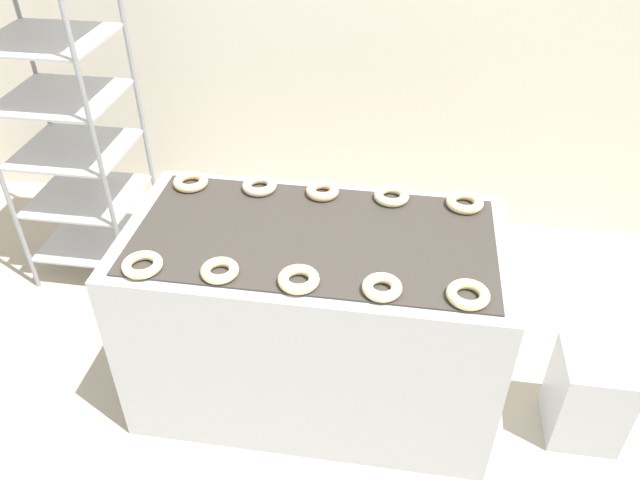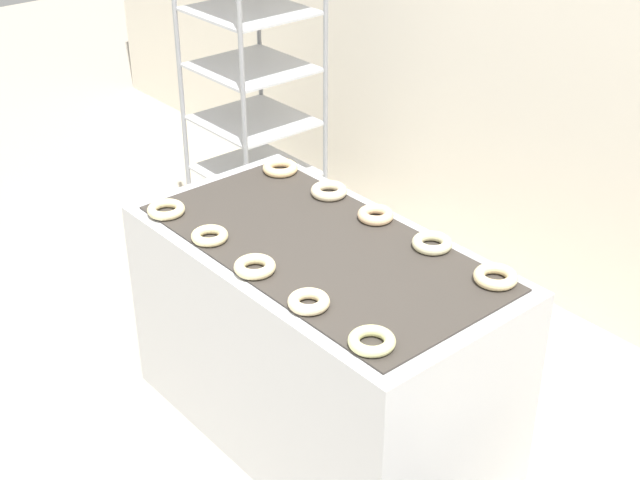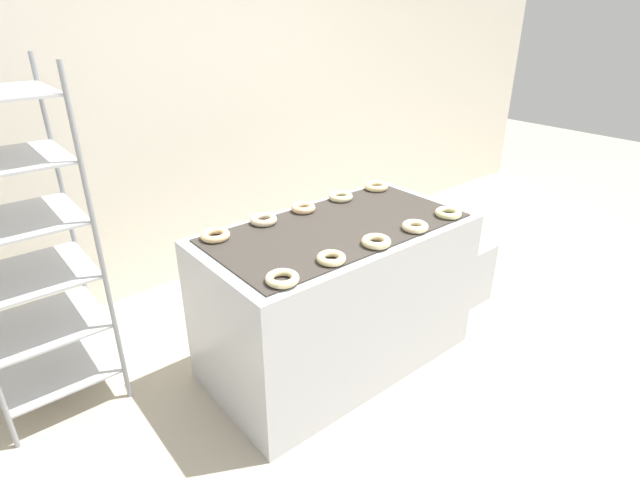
{
  "view_description": "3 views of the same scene",
  "coord_description": "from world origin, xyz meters",
  "px_view_note": "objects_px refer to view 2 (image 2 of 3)",
  "views": [
    {
      "loc": [
        0.31,
        -1.24,
        2.25
      ],
      "look_at": [
        0.0,
        0.79,
        0.72
      ],
      "focal_mm": 35.0,
      "sensor_mm": 36.0,
      "label": 1
    },
    {
      "loc": [
        2.11,
        -1.16,
        2.45
      ],
      "look_at": [
        0.0,
        0.64,
        0.87
      ],
      "focal_mm": 50.0,
      "sensor_mm": 36.0,
      "label": 2
    },
    {
      "loc": [
        -1.59,
        -1.16,
        1.91
      ],
      "look_at": [
        0.0,
        0.79,
        0.72
      ],
      "focal_mm": 28.0,
      "sensor_mm": 36.0,
      "label": 3
    }
  ],
  "objects_px": {
    "donut_near_rightmost": "(372,341)",
    "donut_near_center": "(255,267)",
    "fryer_machine": "(320,341)",
    "donut_far_left": "(329,191)",
    "donut_near_leftmost": "(166,209)",
    "donut_far_leftmost": "(280,168)",
    "donut_far_center": "(376,215)",
    "donut_far_rightmost": "(496,277)",
    "donut_near_right": "(309,302)",
    "donut_far_right": "(432,243)",
    "baking_rack_cart": "(253,95)",
    "donut_near_left": "(210,236)"
  },
  "relations": [
    {
      "from": "fryer_machine",
      "to": "donut_near_left",
      "type": "bearing_deg",
      "value": -135.65
    },
    {
      "from": "donut_far_right",
      "to": "donut_far_rightmost",
      "type": "height_order",
      "value": "donut_far_rightmost"
    },
    {
      "from": "donut_far_center",
      "to": "donut_far_rightmost",
      "type": "relative_size",
      "value": 0.92
    },
    {
      "from": "donut_far_center",
      "to": "fryer_machine",
      "type": "bearing_deg",
      "value": -87.86
    },
    {
      "from": "donut_far_leftmost",
      "to": "donut_far_left",
      "type": "xyz_separation_m",
      "value": [
        0.3,
        0.01,
        0.0
      ]
    },
    {
      "from": "donut_near_right",
      "to": "donut_far_center",
      "type": "relative_size",
      "value": 0.99
    },
    {
      "from": "donut_far_left",
      "to": "donut_near_center",
      "type": "bearing_deg",
      "value": -64.6
    },
    {
      "from": "donut_near_rightmost",
      "to": "donut_far_left",
      "type": "distance_m",
      "value": 1.01
    },
    {
      "from": "donut_near_leftmost",
      "to": "donut_far_left",
      "type": "distance_m",
      "value": 0.64
    },
    {
      "from": "donut_near_left",
      "to": "donut_near_right",
      "type": "bearing_deg",
      "value": -0.43
    },
    {
      "from": "baking_rack_cart",
      "to": "donut_far_left",
      "type": "distance_m",
      "value": 1.15
    },
    {
      "from": "fryer_machine",
      "to": "donut_near_leftmost",
      "type": "bearing_deg",
      "value": -152.77
    },
    {
      "from": "fryer_machine",
      "to": "donut_near_leftmost",
      "type": "height_order",
      "value": "donut_near_leftmost"
    },
    {
      "from": "donut_near_left",
      "to": "donut_far_right",
      "type": "relative_size",
      "value": 0.93
    },
    {
      "from": "donut_near_center",
      "to": "donut_near_rightmost",
      "type": "bearing_deg",
      "value": 1.01
    },
    {
      "from": "donut_near_rightmost",
      "to": "donut_far_center",
      "type": "distance_m",
      "value": 0.8
    },
    {
      "from": "donut_near_center",
      "to": "donut_far_center",
      "type": "xyz_separation_m",
      "value": [
        -0.0,
        0.57,
        0.0
      ]
    },
    {
      "from": "donut_near_left",
      "to": "donut_far_rightmost",
      "type": "bearing_deg",
      "value": 33.52
    },
    {
      "from": "baking_rack_cart",
      "to": "donut_far_rightmost",
      "type": "distance_m",
      "value": 1.96
    },
    {
      "from": "donut_near_leftmost",
      "to": "donut_near_center",
      "type": "height_order",
      "value": "donut_near_center"
    },
    {
      "from": "donut_near_center",
      "to": "donut_near_right",
      "type": "relative_size",
      "value": 1.05
    },
    {
      "from": "baking_rack_cart",
      "to": "donut_far_left",
      "type": "height_order",
      "value": "baking_rack_cart"
    },
    {
      "from": "fryer_machine",
      "to": "donut_far_rightmost",
      "type": "height_order",
      "value": "donut_far_rightmost"
    },
    {
      "from": "baking_rack_cart",
      "to": "donut_near_leftmost",
      "type": "xyz_separation_m",
      "value": [
        0.78,
        -1.0,
        -0.0
      ]
    },
    {
      "from": "fryer_machine",
      "to": "donut_far_left",
      "type": "relative_size",
      "value": 10.15
    },
    {
      "from": "baking_rack_cart",
      "to": "donut_far_left",
      "type": "xyz_separation_m",
      "value": [
        1.07,
        -0.42,
        0.0
      ]
    },
    {
      "from": "donut_near_center",
      "to": "donut_far_left",
      "type": "distance_m",
      "value": 0.63
    },
    {
      "from": "fryer_machine",
      "to": "donut_near_leftmost",
      "type": "xyz_separation_m",
      "value": [
        -0.57,
        -0.29,
        0.44
      ]
    },
    {
      "from": "donut_far_right",
      "to": "donut_far_left",
      "type": "bearing_deg",
      "value": -179.34
    },
    {
      "from": "donut_near_right",
      "to": "donut_far_center",
      "type": "xyz_separation_m",
      "value": [
        -0.29,
        0.57,
        0.0
      ]
    },
    {
      "from": "baking_rack_cart",
      "to": "donut_far_rightmost",
      "type": "height_order",
      "value": "baking_rack_cart"
    },
    {
      "from": "donut_near_right",
      "to": "donut_far_right",
      "type": "bearing_deg",
      "value": 90.33
    },
    {
      "from": "baking_rack_cart",
      "to": "donut_near_left",
      "type": "bearing_deg",
      "value": -43.0
    },
    {
      "from": "donut_near_leftmost",
      "to": "donut_near_right",
      "type": "distance_m",
      "value": 0.84
    },
    {
      "from": "donut_near_right",
      "to": "donut_near_rightmost",
      "type": "height_order",
      "value": "donut_near_right"
    },
    {
      "from": "donut_near_rightmost",
      "to": "donut_far_right",
      "type": "xyz_separation_m",
      "value": [
        -0.29,
        0.57,
        0.0
      ]
    },
    {
      "from": "donut_near_leftmost",
      "to": "donut_far_right",
      "type": "bearing_deg",
      "value": 34.76
    },
    {
      "from": "donut_far_rightmost",
      "to": "donut_near_rightmost",
      "type": "bearing_deg",
      "value": -90.69
    },
    {
      "from": "donut_near_left",
      "to": "donut_near_right",
      "type": "height_order",
      "value": "donut_near_right"
    },
    {
      "from": "donut_near_leftmost",
      "to": "donut_far_center",
      "type": "xyz_separation_m",
      "value": [
        0.56,
        0.58,
        0.0
      ]
    },
    {
      "from": "donut_near_right",
      "to": "donut_near_left",
      "type": "bearing_deg",
      "value": 179.57
    },
    {
      "from": "fryer_machine",
      "to": "donut_far_left",
      "type": "xyz_separation_m",
      "value": [
        -0.28,
        0.29,
        0.45
      ]
    },
    {
      "from": "baking_rack_cart",
      "to": "donut_near_rightmost",
      "type": "distance_m",
      "value": 2.15
    },
    {
      "from": "donut_far_leftmost",
      "to": "donut_far_rightmost",
      "type": "relative_size",
      "value": 0.98
    },
    {
      "from": "fryer_machine",
      "to": "donut_far_leftmost",
      "type": "xyz_separation_m",
      "value": [
        -0.57,
        0.27,
        0.45
      ]
    },
    {
      "from": "donut_near_rightmost",
      "to": "donut_near_center",
      "type": "bearing_deg",
      "value": -178.99
    },
    {
      "from": "baking_rack_cart",
      "to": "donut_near_leftmost",
      "type": "relative_size",
      "value": 11.84
    },
    {
      "from": "donut_far_left",
      "to": "donut_far_center",
      "type": "xyz_separation_m",
      "value": [
        0.27,
        0.0,
        0.0
      ]
    },
    {
      "from": "donut_far_left",
      "to": "donut_far_rightmost",
      "type": "relative_size",
      "value": 0.97
    },
    {
      "from": "baking_rack_cart",
      "to": "donut_far_rightmost",
      "type": "bearing_deg",
      "value": -12.34
    }
  ]
}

